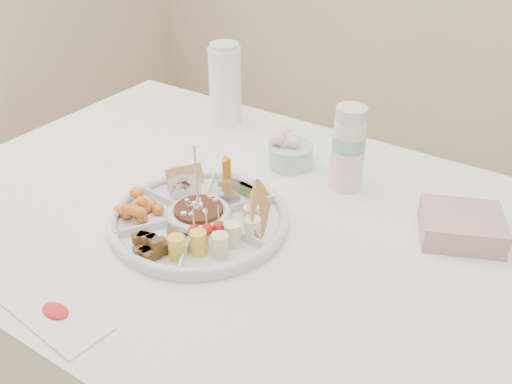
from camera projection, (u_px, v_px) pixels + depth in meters
The scene contains 14 objects.
dining_table at pixel (248, 339), 1.46m from camera, with size 1.52×1.02×0.76m, color white.
party_tray at pixel (199, 216), 1.22m from camera, with size 0.38×0.38×0.04m, color white.
bean_dip at pixel (199, 214), 1.22m from camera, with size 0.10×0.10×0.04m, color #3A1C0B.
tortillas at pixel (259, 212), 1.20m from camera, with size 0.10×0.10×0.06m, color #AB783A, non-canonical shape.
carrot_cucumber at pixel (237, 176), 1.29m from camera, with size 0.10×0.10×0.09m, color orange, non-canonical shape.
pita_raisins at pixel (181, 179), 1.31m from camera, with size 0.10×0.10×0.05m, color #DDAA5E, non-canonical shape.
cherries at pixel (140, 207), 1.23m from camera, with size 0.11×0.11×0.04m, color orange, non-canonical shape.
granola_chunks at pixel (155, 240), 1.13m from camera, with size 0.09×0.09×0.04m, color brown, non-canonical shape.
banana_tomato at pixel (219, 236), 1.10m from camera, with size 0.11×0.11×0.09m, color #D7B460, non-canonical shape.
cup_stack at pixel (349, 145), 1.31m from camera, with size 0.08×0.08×0.22m, color silver.
thermos at pixel (225, 83), 1.62m from camera, with size 0.09×0.09×0.24m, color white.
flower_bowl at pixel (291, 150), 1.44m from camera, with size 0.11×0.11×0.09m, color #A8BEAE.
napkin_stack at pixel (462, 226), 1.18m from camera, with size 0.16×0.14×0.05m, color #BD8D8E.
placemat at pixel (45, 307), 1.01m from camera, with size 0.28×0.09×0.01m, color white.
Camera 1 is at (0.60, -0.85, 1.47)m, focal length 40.00 mm.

